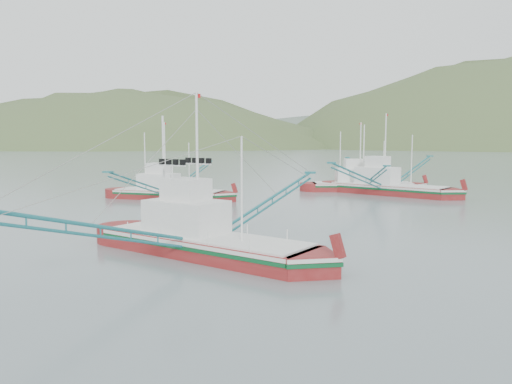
% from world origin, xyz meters
% --- Properties ---
extents(ground, '(1200.00, 1200.00, 0.00)m').
position_xyz_m(ground, '(0.00, 0.00, 0.00)').
color(ground, slate).
rests_on(ground, ground).
extents(main_boat, '(15.54, 25.90, 11.07)m').
position_xyz_m(main_boat, '(-1.90, -2.40, 2.29)').
color(main_boat, maroon).
rests_on(main_boat, ground).
extents(bg_boat_left, '(14.21, 24.97, 10.15)m').
position_xyz_m(bg_boat_left, '(-14.67, 25.34, 1.56)').
color(bg_boat_left, maroon).
rests_on(bg_boat_left, ground).
extents(bg_boat_far, '(14.69, 25.57, 10.44)m').
position_xyz_m(bg_boat_far, '(9.07, 39.67, 1.76)').
color(bg_boat_far, maroon).
rests_on(bg_boat_far, ground).
extents(bg_boat_right, '(18.65, 26.49, 11.59)m').
position_xyz_m(bg_boat_right, '(12.28, 35.79, 2.42)').
color(bg_boat_right, maroon).
rests_on(bg_boat_right, ground).
extents(headland_left, '(448.00, 308.00, 210.00)m').
position_xyz_m(headland_left, '(-180.00, 360.00, 0.00)').
color(headland_left, '#465A2E').
rests_on(headland_left, ground).
extents(ridge_distant, '(960.00, 400.00, 240.00)m').
position_xyz_m(ridge_distant, '(30.00, 560.00, 0.00)').
color(ridge_distant, slate).
rests_on(ridge_distant, ground).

